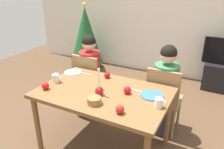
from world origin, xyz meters
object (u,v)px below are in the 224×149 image
Objects in this scene: bowl_walnuts at (94,101)px; apple_by_left_plate at (127,90)px; chair_left at (89,80)px; tv_stand at (222,77)px; candle_centerpiece at (100,90)px; plate_right at (152,95)px; apple_far_edge at (120,109)px; person_right_child at (165,92)px; apple_near_candle at (107,75)px; christmas_tree at (86,36)px; chair_right at (164,97)px; person_left_child at (90,76)px; plate_left at (73,72)px; dining_table at (104,98)px; apple_by_right_mug at (45,86)px; mug_left at (56,78)px; mug_right at (159,103)px.

apple_by_left_plate is at bearing 59.36° from bowl_walnuts.
tv_stand is (1.73, 1.69, -0.27)m from chair_left.
candle_centerpiece reaches higher than bowl_walnuts.
tv_stand is 2.46m from apple_by_left_plate.
plate_right is 3.03× the size of apple_far_edge.
chair_left is 1.33m from apple_far_edge.
person_right_child is 0.75m from apple_near_candle.
christmas_tree is at bearing -175.59° from tv_stand.
person_left_child reaches higher than chair_right.
candle_centerpiece is at bearing 103.92° from bowl_walnuts.
chair_right reaches higher than apple_far_edge.
person_left_child is 0.59m from apple_near_candle.
person_right_child reaches higher than tv_stand.
plate_left is at bearing -93.35° from chair_left.
apple_by_left_plate reaches higher than tv_stand.
tv_stand is 7.97× the size of apple_by_left_plate.
apple_near_candle reaches higher than plate_left.
dining_table is 17.25× the size of apple_by_right_mug.
apple_far_edge is (-0.17, -0.94, 0.22)m from person_right_child.
person_left_child is at bearing 145.28° from apple_near_candle.
apple_near_candle is 0.46m from apple_by_left_plate.
bowl_walnuts is 0.62m from apple_near_candle.
person_left_child is at bearing 178.30° from chair_right.
apple_by_left_plate is (-0.26, -0.54, 0.28)m from chair_right.
mug_left is at bearing -91.43° from person_left_child.
plate_left is 1.67× the size of mug_left.
dining_table is at bearing -130.05° from chair_right.
apple_near_candle is (-0.18, 0.59, 0.00)m from bowl_walnuts.
apple_by_right_mug reaches higher than plate_right.
apple_far_edge is (0.92, -0.94, 0.22)m from person_left_child.
apple_near_candle is (0.45, -0.31, 0.22)m from person_left_child.
apple_by_left_plate is (0.83, -0.54, 0.28)m from chair_left.
apple_near_candle is at bearing 154.07° from mug_right.
tv_stand is 2.78m from apple_far_edge.
dining_table is 0.37m from apple_near_candle.
christmas_tree is 17.70× the size of apple_by_left_plate.
christmas_tree reaches higher than apple_near_candle.
chair_right is at bearing 87.72° from plate_right.
apple_near_candle is at bearing 51.92° from apple_by_right_mug.
candle_centerpiece reaches higher than apple_by_left_plate.
plate_left is 1.80× the size of mug_right.
mug_right reaches higher than dining_table.
person_left_child is (-0.58, 0.64, -0.10)m from dining_table.
christmas_tree is at bearing 113.82° from apple_by_right_mug.
candle_centerpiece reaches higher than plate_left.
dining_table is 1.56× the size of chair_left.
mug_right is at bearing -25.93° from apple_near_candle.
mug_right is at bearing -28.23° from chair_left.
apple_by_left_plate is (0.24, 0.16, -0.02)m from candle_centerpiece.
person_right_child reaches higher than apple_by_right_mug.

